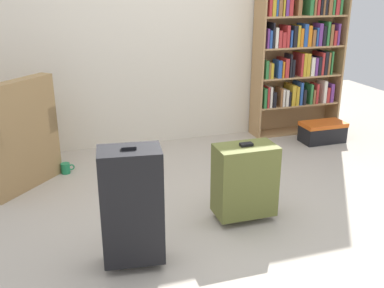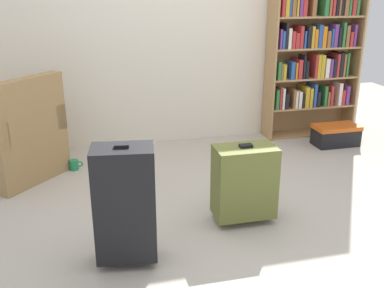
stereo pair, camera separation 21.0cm
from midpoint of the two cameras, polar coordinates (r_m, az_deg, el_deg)
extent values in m
plane|color=#B2A899|center=(3.22, 2.05, -10.12)|extent=(7.92, 7.92, 0.00)
cube|color=beige|center=(4.63, -6.11, 15.92)|extent=(4.53, 0.10, 2.60)
cube|color=#A87F51|center=(4.81, 7.24, 11.88)|extent=(0.02, 0.26, 1.91)
cube|color=#A87F51|center=(5.30, 17.13, 11.91)|extent=(0.02, 0.26, 1.91)
cube|color=#A87F51|center=(5.14, 11.74, 12.14)|extent=(1.00, 0.02, 1.91)
cube|color=#A87F51|center=(5.25, 11.67, 1.68)|extent=(0.96, 0.24, 0.02)
cube|color=#A87F51|center=(5.16, 11.91, 5.04)|extent=(0.96, 0.24, 0.02)
cube|color=#A87F51|center=(5.09, 12.16, 8.51)|extent=(0.96, 0.24, 0.02)
cube|color=#A87F51|center=(5.04, 12.43, 12.05)|extent=(0.96, 0.24, 0.02)
cube|color=#A87F51|center=(5.01, 12.71, 15.66)|extent=(0.96, 0.24, 0.02)
cube|color=#2D7238|center=(4.89, 7.80, 5.91)|extent=(0.03, 0.15, 0.21)
cube|color=#B22D2D|center=(4.92, 8.08, 6.05)|extent=(0.02, 0.19, 0.23)
cube|color=silver|center=(4.92, 8.51, 6.03)|extent=(0.03, 0.16, 0.23)
cube|color=black|center=(4.97, 8.79, 5.81)|extent=(0.04, 0.22, 0.17)
cube|color=brown|center=(4.98, 9.82, 5.97)|extent=(0.02, 0.15, 0.20)
cube|color=silver|center=(5.02, 9.91, 5.99)|extent=(0.02, 0.22, 0.19)
cube|color=silver|center=(5.03, 10.45, 5.93)|extent=(0.03, 0.18, 0.18)
cube|color=black|center=(5.03, 10.87, 5.79)|extent=(0.02, 0.15, 0.16)
cube|color=gold|center=(5.07, 11.20, 6.26)|extent=(0.04, 0.20, 0.23)
cube|color=gold|center=(5.08, 11.72, 6.18)|extent=(0.03, 0.19, 0.21)
cube|color=#264C99|center=(5.11, 12.16, 6.45)|extent=(0.03, 0.19, 0.25)
cube|color=black|center=(5.13, 12.63, 5.98)|extent=(0.03, 0.17, 0.17)
cube|color=#2D7238|center=(5.15, 13.51, 6.30)|extent=(0.03, 0.15, 0.22)
cube|color=brown|center=(5.19, 13.82, 5.99)|extent=(0.02, 0.16, 0.16)
cube|color=#B22D2D|center=(5.20, 14.18, 6.35)|extent=(0.03, 0.16, 0.22)
cube|color=silver|center=(5.25, 15.10, 6.55)|extent=(0.04, 0.17, 0.25)
cube|color=#B22D2D|center=(5.28, 15.52, 6.15)|extent=(0.04, 0.15, 0.17)
cube|color=#66337F|center=(5.30, 16.00, 6.37)|extent=(0.04, 0.15, 0.21)
cube|color=#2D7238|center=(4.85, 7.86, 9.49)|extent=(0.03, 0.20, 0.19)
cube|color=brown|center=(4.87, 8.13, 9.39)|extent=(0.02, 0.22, 0.17)
cube|color=gold|center=(4.86, 8.60, 9.30)|extent=(0.03, 0.16, 0.16)
cube|color=#264C99|center=(4.89, 9.60, 9.46)|extent=(0.04, 0.15, 0.19)
cube|color=orange|center=(4.91, 10.02, 9.41)|extent=(0.02, 0.15, 0.17)
cube|color=#B22D2D|center=(4.96, 10.30, 9.64)|extent=(0.04, 0.21, 0.20)
cube|color=black|center=(4.95, 10.95, 9.84)|extent=(0.02, 0.15, 0.24)
cube|color=black|center=(4.98, 11.22, 9.54)|extent=(0.03, 0.17, 0.19)
cube|color=#B22D2D|center=(5.04, 12.20, 9.93)|extent=(0.02, 0.20, 0.25)
cube|color=gold|center=(5.06, 12.49, 9.96)|extent=(0.03, 0.22, 0.25)
cube|color=gold|center=(5.05, 13.11, 9.88)|extent=(0.04, 0.15, 0.24)
cube|color=silver|center=(5.09, 13.62, 9.65)|extent=(0.04, 0.16, 0.20)
cube|color=#66337F|center=(5.12, 14.05, 9.64)|extent=(0.03, 0.16, 0.19)
cube|color=black|center=(5.16, 14.29, 9.75)|extent=(0.04, 0.22, 0.20)
cube|color=#B22D2D|center=(5.17, 14.67, 9.99)|extent=(0.03, 0.21, 0.24)
cube|color=black|center=(5.19, 15.13, 10.03)|extent=(0.04, 0.19, 0.25)
cube|color=brown|center=(5.20, 15.55, 9.94)|extent=(0.02, 0.16, 0.24)
cube|color=#2D7238|center=(5.21, 15.90, 9.99)|extent=(0.02, 0.16, 0.25)
cube|color=#66337F|center=(4.80, 7.98, 13.26)|extent=(0.02, 0.20, 0.20)
cube|color=#264C99|center=(4.80, 8.37, 13.14)|extent=(0.03, 0.17, 0.18)
cube|color=black|center=(4.83, 8.57, 13.62)|extent=(0.02, 0.22, 0.26)
cube|color=silver|center=(4.85, 8.99, 13.32)|extent=(0.03, 0.21, 0.21)
cube|color=#B22D2D|center=(4.86, 9.49, 13.13)|extent=(0.04, 0.19, 0.18)
cube|color=#B22D2D|center=(4.89, 9.92, 13.04)|extent=(0.04, 0.21, 0.16)
cube|color=#B22D2D|center=(4.90, 10.44, 13.42)|extent=(0.03, 0.20, 0.22)
cube|color=#264C99|center=(4.90, 10.95, 13.10)|extent=(0.02, 0.16, 0.17)
cube|color=black|center=(4.92, 11.47, 13.34)|extent=(0.04, 0.15, 0.22)
cube|color=gold|center=(4.95, 11.79, 13.38)|extent=(0.03, 0.19, 0.22)
cube|color=orange|center=(4.97, 12.22, 13.18)|extent=(0.03, 0.17, 0.19)
cube|color=#264C99|center=(4.99, 12.67, 13.44)|extent=(0.04, 0.18, 0.23)
cube|color=orange|center=(5.03, 13.08, 13.35)|extent=(0.04, 0.20, 0.22)
cube|color=brown|center=(5.06, 13.57, 13.09)|extent=(0.04, 0.21, 0.17)
cube|color=#264C99|center=(5.09, 13.94, 13.21)|extent=(0.02, 0.22, 0.19)
cube|color=#66337F|center=(5.07, 14.54, 13.39)|extent=(0.04, 0.15, 0.23)
cube|color=black|center=(5.11, 14.97, 13.24)|extent=(0.03, 0.17, 0.21)
cube|color=#2D7238|center=(5.14, 15.31, 13.50)|extent=(0.03, 0.20, 0.25)
cube|color=brown|center=(5.15, 15.86, 13.29)|extent=(0.04, 0.16, 0.22)
cube|color=#B22D2D|center=(5.20, 16.14, 12.96)|extent=(0.03, 0.20, 0.16)
cube|color=#66337F|center=(5.22, 16.53, 13.33)|extent=(0.02, 0.20, 0.23)
cube|color=#B22D2D|center=(4.78, 8.18, 16.88)|extent=(0.03, 0.21, 0.17)
cube|color=gold|center=(4.77, 8.83, 17.23)|extent=(0.04, 0.14, 0.23)
cube|color=#264C99|center=(4.79, 9.20, 17.39)|extent=(0.02, 0.15, 0.26)
cube|color=brown|center=(4.80, 9.63, 17.33)|extent=(0.04, 0.15, 0.25)
cube|color=gold|center=(4.84, 9.95, 17.33)|extent=(0.02, 0.19, 0.25)
cube|color=#66337F|center=(4.87, 10.26, 16.95)|extent=(0.03, 0.22, 0.19)
cube|color=#B22D2D|center=(4.86, 10.91, 17.04)|extent=(0.04, 0.15, 0.21)
cube|color=brown|center=(4.91, 12.00, 17.03)|extent=(0.04, 0.15, 0.22)
cube|color=#2D7238|center=(4.99, 13.39, 16.99)|extent=(0.04, 0.17, 0.22)
cube|color=brown|center=(5.03, 13.70, 16.93)|extent=(0.02, 0.21, 0.21)
cube|color=#B22D2D|center=(5.03, 14.22, 17.12)|extent=(0.03, 0.18, 0.25)
cube|color=black|center=(5.07, 14.44, 16.75)|extent=(0.03, 0.22, 0.19)
cube|color=brown|center=(5.06, 14.96, 16.69)|extent=(0.02, 0.15, 0.19)
cube|color=black|center=(5.10, 15.02, 17.10)|extent=(0.03, 0.22, 0.25)
cube|color=brown|center=(5.11, 15.60, 16.75)|extent=(0.04, 0.18, 0.20)
cube|color=#2D7238|center=(5.13, 16.08, 16.98)|extent=(0.03, 0.17, 0.25)
cube|color=#B22D2D|center=(5.14, 16.56, 16.51)|extent=(0.04, 0.15, 0.17)
cube|color=#2D7238|center=(5.20, 16.74, 16.45)|extent=(0.03, 0.22, 0.16)
cube|color=#9E7A4C|center=(4.18, -24.59, -1.74)|extent=(0.99, 0.99, 0.40)
cube|color=#9E7A4C|center=(3.83, -22.71, 3.80)|extent=(0.57, 0.59, 0.50)
cube|color=#9E7A4C|center=(4.27, -22.18, 3.44)|extent=(0.58, 0.55, 0.22)
cylinder|color=#1E7F4C|center=(4.19, -17.23, -3.00)|extent=(0.08, 0.08, 0.10)
torus|color=#1E7F4C|center=(4.18, -16.53, -2.87)|extent=(0.06, 0.01, 0.06)
cube|color=black|center=(4.95, 15.15, 1.34)|extent=(0.46, 0.24, 0.19)
cube|color=#D85919|center=(4.92, 15.25, 2.45)|extent=(0.47, 0.25, 0.04)
cube|color=brown|center=(3.16, 4.86, -4.62)|extent=(0.42, 0.25, 0.51)
cube|color=black|center=(3.06, 5.00, -0.08)|extent=(0.09, 0.05, 0.02)
cylinder|color=black|center=(3.24, 2.25, -9.49)|extent=(0.05, 0.05, 0.05)
cylinder|color=black|center=(3.34, 7.09, -8.67)|extent=(0.05, 0.05, 0.05)
cube|color=black|center=(2.64, -9.97, -7.77)|extent=(0.38, 0.27, 0.70)
cube|color=black|center=(2.50, -10.46, -0.47)|extent=(0.09, 0.06, 0.02)
cylinder|color=black|center=(2.84, -12.11, -14.62)|extent=(0.06, 0.06, 0.05)
cylinder|color=black|center=(2.84, -6.92, -14.31)|extent=(0.06, 0.06, 0.05)
camera|label=1|loc=(0.10, -91.92, -0.70)|focal=41.78mm
camera|label=2|loc=(0.10, 88.08, 0.70)|focal=41.78mm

